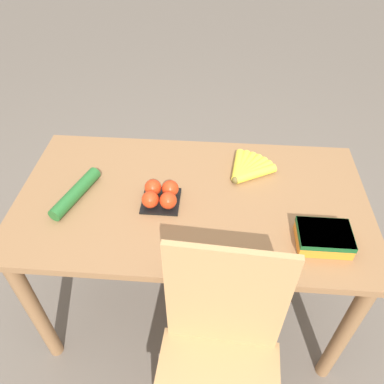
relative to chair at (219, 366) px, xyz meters
The scene contains 7 objects.
ground_plane 0.73m from the chair, 76.03° to the right, with size 12.00×12.00×0.00m, color #665B51.
dining_table 0.56m from the chair, 76.03° to the right, with size 1.36×0.74×0.76m.
chair is the anchor object (origin of this frame).
banana_bunch 0.75m from the chair, 97.08° to the right, with size 0.19×0.20×0.04m.
tomato_pack 0.63m from the chair, 63.36° to the right, with size 0.14×0.14×0.08m.
carrot_bag 0.56m from the chair, 134.85° to the right, with size 0.18×0.13×0.06m.
cucumber_near 0.81m from the chair, 40.40° to the right, with size 0.13×0.27×0.05m.
Camera 1 is at (-0.08, 1.03, 1.78)m, focal length 35.00 mm.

